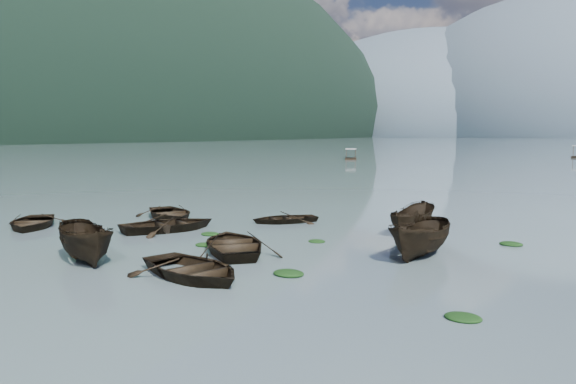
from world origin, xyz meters
The scene contains 20 objects.
ground_plane centered at (0.00, 0.00, 0.00)m, with size 2400.00×2400.00×0.00m, color slate.
haze_mtn_a centered at (-260.00, 900.00, 0.00)m, with size 520.00×520.00×280.00m, color #475666.
haze_mtn_b centered at (-60.00, 900.00, 0.00)m, with size 520.00×520.00×340.00m, color #475666.
rowboat_0 centered at (-12.25, 5.39, 0.00)m, with size 3.28×4.59×0.95m, color black.
rowboat_1 centered at (-5.19, 8.49, 0.00)m, with size 3.55×4.97×1.03m, color black.
rowboat_2 centered at (-3.03, 1.49, 0.00)m, with size 1.77×4.72×1.82m, color black.
rowboat_3 centered at (0.89, 6.02, 0.00)m, with size 3.64×5.09×1.06m, color black.
rowboat_4 centered at (2.24, 1.73, 0.00)m, with size 3.49×4.88×1.01m, color black.
rowboat_5 centered at (8.12, 9.15, 0.00)m, with size 1.76×4.67×1.81m, color black.
rowboat_6 centered at (-8.09, 11.67, 0.00)m, with size 3.47×4.86×1.01m, color black.
rowboat_7 centered at (-1.43, 13.96, 0.00)m, with size 2.73×3.83×0.79m, color black.
rowboat_8 centered at (5.97, 14.43, 0.00)m, with size 1.61×4.28×1.65m, color black.
weed_clump_1 centered at (-1.00, 6.32, 0.00)m, with size 0.91×0.73×0.20m, color black.
weed_clump_2 centered at (4.99, 3.76, 0.00)m, with size 1.17×0.94×0.25m, color black.
weed_clump_3 centered at (2.94, 9.73, 0.00)m, with size 0.83×0.70×0.18m, color black.
weed_clump_4 centered at (11.57, 2.13, 0.00)m, with size 1.04×0.82×0.21m, color black.
weed_clump_5 centered at (-12.97, 5.47, 0.00)m, with size 0.93×0.75×0.20m, color black.
weed_clump_6 centered at (-2.53, 8.60, 0.00)m, with size 0.98×0.82×0.20m, color black.
weed_clump_7 centered at (10.89, 13.67, 0.00)m, with size 1.03×0.83×0.23m, color black.
pontoon_left centered at (-30.51, 86.21, 0.00)m, with size 2.17×5.20×2.00m, color black, non-canonical shape.
Camera 1 is at (15.17, -13.17, 5.09)m, focal length 35.00 mm.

